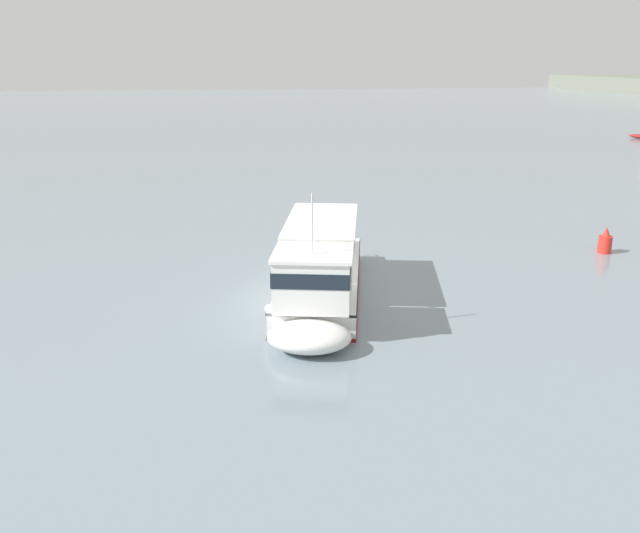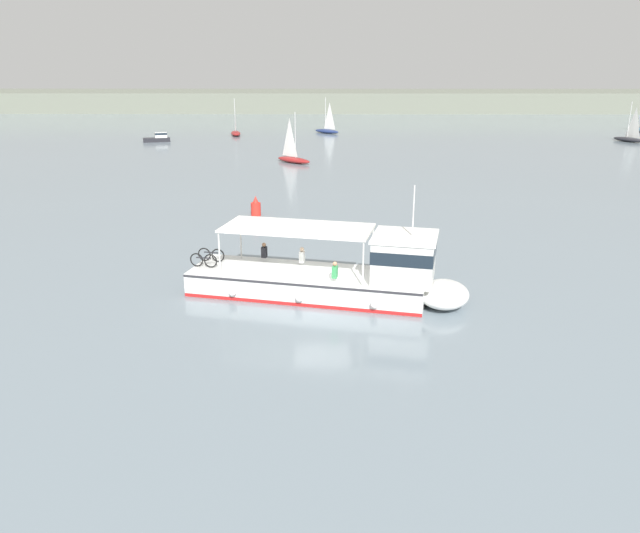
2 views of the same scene
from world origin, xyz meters
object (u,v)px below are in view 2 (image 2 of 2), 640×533
Objects in this scene: sailboat_horizon_east at (293,158)px; sailboat_off_bow at (629,138)px; ferry_main at (342,276)px; sailboat_outer_anchorage at (327,130)px; motorboat_near_starboard at (158,138)px; sailboat_near_port at (236,132)px; channel_buoy at (256,208)px.

sailboat_horizon_east is 49.69m from sailboat_off_bow.
sailboat_outer_anchorage is at bearing 90.40° from ferry_main.
sailboat_off_bow is at bearing 0.47° from motorboat_near_starboard.
ferry_main is at bearing -89.60° from sailboat_outer_anchorage.
sailboat_horizon_east and sailboat_off_bow have the same top height.
ferry_main is 2.42× the size of sailboat_horizon_east.
sailboat_outer_anchorage is at bearing 83.00° from sailboat_horizon_east.
sailboat_horizon_east is at bearing -69.72° from sailboat_near_port.
ferry_main is 69.65m from sailboat_near_port.
motorboat_near_starboard is at bearing 112.69° from channel_buoy.
sailboat_off_bow and sailboat_outer_anchorage have the same top height.
sailboat_near_port is 52.81m from channel_buoy.
sailboat_horizon_east is 29.15m from sailboat_near_port.
sailboat_off_bow is at bearing 43.32° from channel_buoy.
channel_buoy is (8.70, -52.09, 0.03)m from sailboat_near_port.
sailboat_horizon_east is 1.00× the size of sailboat_outer_anchorage.
sailboat_near_port is at bearing -166.86° from sailboat_outer_anchorage.
channel_buoy is (-5.66, 16.06, -0.45)m from ferry_main.
motorboat_near_starboard is 26.14m from sailboat_outer_anchorage.
sailboat_outer_anchorage reaches higher than ferry_main.
sailboat_outer_anchorage is (3.75, 30.58, 0.00)m from sailboat_horizon_east.
sailboat_outer_anchorage is (23.49, 11.49, -0.00)m from motorboat_near_starboard.
sailboat_horizon_east is at bearing -156.73° from sailboat_off_bow.
sailboat_off_bow is 56.28m from sailboat_near_port.
channel_buoy is at bearing -80.52° from sailboat_near_port.
channel_buoy is (-5.16, -55.32, 0.03)m from sailboat_outer_anchorage.
sailboat_near_port is (9.63, 8.25, -0.00)m from motorboat_near_starboard.
sailboat_outer_anchorage reaches higher than motorboat_near_starboard.
sailboat_off_bow is (45.65, 19.63, 0.00)m from sailboat_horizon_east.
sailboat_near_port is 14.23m from sailboat_outer_anchorage.
channel_buoy is at bearing 109.42° from ferry_main.
motorboat_near_starboard is at bearing 111.82° from ferry_main.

